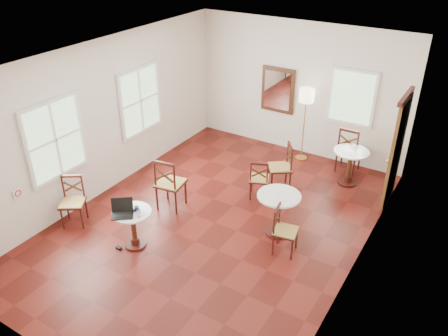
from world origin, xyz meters
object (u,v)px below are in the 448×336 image
at_px(cafe_table_mid, 278,210).
at_px(chair_back_a, 349,149).
at_px(cafe_table_near, 133,225).
at_px(laptop, 122,211).
at_px(navy_mug, 137,209).
at_px(chair_mid_b, 284,230).
at_px(chair_back_b, 281,167).
at_px(chair_near_a, 170,183).
at_px(chair_near_b, 73,201).
at_px(chair_mid_a, 259,179).
at_px(cafe_table_back, 350,163).
at_px(water_glass, 138,214).
at_px(power_adapter, 119,248).
at_px(mouse, 132,210).
at_px(floor_lamp, 306,100).

xyz_separation_m(cafe_table_mid, chair_back_a, (0.32, 2.83, 0.03)).
height_order(cafe_table_near, laptop, laptop).
relative_size(chair_back_a, navy_mug, 9.46).
height_order(chair_mid_b, navy_mug, chair_mid_b).
relative_size(chair_back_b, laptop, 2.16).
bearing_deg(chair_back_a, chair_mid_b, 90.35).
bearing_deg(navy_mug, chair_mid_b, 27.43).
xyz_separation_m(chair_near_a, chair_near_b, (-1.16, -1.31, -0.07)).
distance_m(cafe_table_near, chair_near_a, 1.25).
bearing_deg(chair_mid_a, chair_near_a, 21.10).
xyz_separation_m(cafe_table_back, chair_mid_a, (-1.33, -1.45, -0.05)).
height_order(cafe_table_back, water_glass, water_glass).
height_order(chair_near_a, chair_mid_a, chair_near_a).
height_order(navy_mug, water_glass, water_glass).
bearing_deg(power_adapter, chair_mid_a, 64.99).
bearing_deg(navy_mug, cafe_table_near, -135.05).
distance_m(cafe_table_near, cafe_table_mid, 2.46).
xyz_separation_m(chair_near_a, mouse, (0.18, -1.21, 0.17)).
distance_m(cafe_table_mid, water_glass, 2.36).
bearing_deg(chair_mid_a, navy_mug, 44.35).
relative_size(chair_near_b, chair_back_a, 0.87).
distance_m(chair_near_a, floor_lamp, 3.54).
bearing_deg(chair_mid_b, chair_back_a, -10.08).
bearing_deg(cafe_table_near, chair_back_a, 63.27).
height_order(laptop, power_adapter, laptop).
xyz_separation_m(cafe_table_near, mouse, (-0.00, 0.02, 0.28)).
bearing_deg(chair_near_b, chair_mid_b, -14.52).
height_order(chair_back_b, mouse, chair_back_b).
relative_size(chair_mid_a, chair_mid_b, 0.99).
relative_size(chair_near_b, laptop, 2.03).
bearing_deg(cafe_table_back, power_adapter, -122.01).
height_order(chair_back_a, laptop, chair_back_a).
distance_m(laptop, water_glass, 0.28).
height_order(cafe_table_back, navy_mug, navy_mug).
bearing_deg(laptop, chair_near_b, 138.82).
relative_size(water_glass, power_adapter, 1.16).
distance_m(cafe_table_mid, laptop, 2.61).
relative_size(chair_near_a, navy_mug, 9.63).
height_order(cafe_table_back, chair_near_b, chair_near_b).
distance_m(cafe_table_mid, floor_lamp, 3.08).
xyz_separation_m(chair_mid_a, power_adapter, (-1.24, -2.66, -0.40)).
xyz_separation_m(chair_back_b, power_adapter, (-1.45, -3.20, -0.46)).
bearing_deg(cafe_table_mid, chair_back_a, 83.60).
relative_size(floor_lamp, water_glass, 14.61).
bearing_deg(chair_mid_a, chair_back_a, -142.74).
distance_m(mouse, navy_mug, 0.08).
height_order(floor_lamp, water_glass, floor_lamp).
bearing_deg(chair_near_b, power_adapter, -41.34).
bearing_deg(power_adapter, cafe_table_back, 57.99).
distance_m(chair_mid_a, mouse, 2.66).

